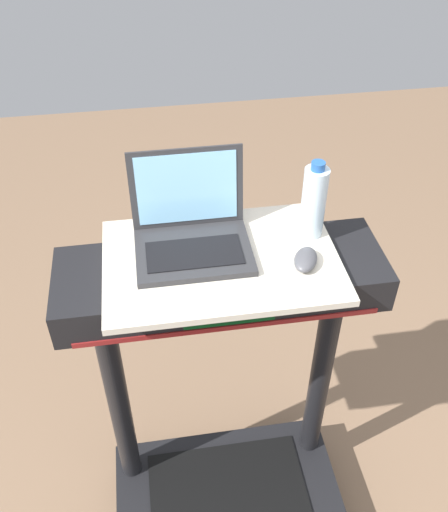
{
  "coord_description": "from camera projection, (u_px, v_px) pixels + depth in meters",
  "views": [
    {
      "loc": [
        -0.17,
        -0.43,
        2.13
      ],
      "look_at": [
        0.0,
        0.65,
        1.19
      ],
      "focal_mm": 39.77,
      "sensor_mm": 36.0,
      "label": 1
    }
  ],
  "objects": [
    {
      "name": "desk_board",
      "position": [
        221.0,
        261.0,
        1.52
      ],
      "size": [
        0.63,
        0.42,
        0.02
      ],
      "primitive_type": "cube",
      "color": "beige",
      "rests_on": "treadmill_base"
    },
    {
      "name": "water_bottle",
      "position": [
        314.0,
        202.0,
        1.52
      ],
      "size": [
        0.07,
        0.07,
        0.23
      ],
      "color": "silver",
      "rests_on": "desk_board"
    },
    {
      "name": "computer_mouse",
      "position": [
        306.0,
        259.0,
        1.48
      ],
      "size": [
        0.1,
        0.12,
        0.03
      ],
      "primitive_type": "ellipsoid",
      "rotation": [
        0.0,
        0.0,
        -0.43
      ],
      "color": "#4C4C51",
      "rests_on": "desk_board"
    },
    {
      "name": "laptop",
      "position": [
        191.0,
        231.0,
        1.52
      ],
      "size": [
        0.31,
        0.26,
        0.24
      ],
      "rotation": [
        0.0,
        0.0,
        -0.07
      ],
      "color": "#2D2D30",
      "rests_on": "desk_board"
    }
  ]
}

